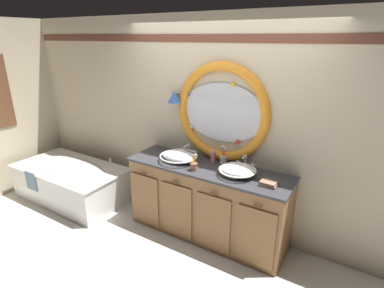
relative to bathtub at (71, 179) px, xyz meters
The scene contains 12 objects.
ground_plane 2.18m from the bathtub, ahead, with size 14.00×14.00×0.00m, color silver.
back_wall_assembly 2.46m from the bathtub, 15.40° to the left, with size 6.40×0.26×2.60m.
vanity_counter 2.20m from the bathtub, ahead, with size 1.97×0.61×0.91m.
bathtub is the anchor object (origin of this frame).
sink_basin_left 1.93m from the bathtub, ahead, with size 0.46×0.46×0.13m.
sink_basin_right 2.66m from the bathtub, ahead, with size 0.41×0.41×0.13m.
faucet_set_left 1.97m from the bathtub, 14.88° to the left, with size 0.24×0.15×0.15m.
faucet_set_right 2.69m from the bathtub, 10.64° to the left, with size 0.24×0.12×0.17m.
toothbrush_holder_left 2.19m from the bathtub, ahead, with size 0.09×0.09×0.20m.
toothbrush_holder_right 2.43m from the bathtub, 11.81° to the left, with size 0.09×0.09×0.22m.
soap_dispenser 2.31m from the bathtub, 11.52° to the left, with size 0.06×0.06×0.16m.
folded_hand_towel 3.00m from the bathtub, ahead, with size 0.17×0.13×0.05m.
Camera 1 is at (1.55, -2.55, 2.34)m, focal length 28.22 mm.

